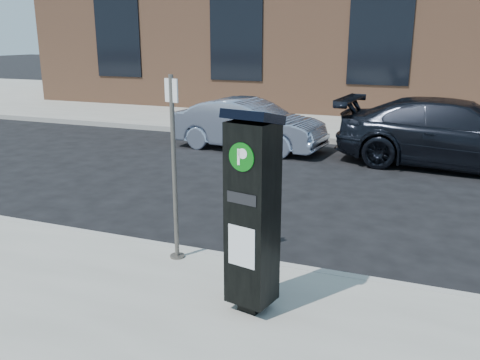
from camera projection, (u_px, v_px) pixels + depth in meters
The scene contains 9 objects.
ground at pixel (248, 269), 6.35m from camera, with size 120.00×120.00×0.00m, color black.
sidewalk_far at pixel (381, 112), 18.85m from camera, with size 60.00×12.00×0.15m, color gray.
curb_near at pixel (247, 264), 6.31m from camera, with size 60.00×0.12×0.16m, color #9E9B93.
curb_far at pixel (354, 143), 13.50m from camera, with size 60.00×0.12×0.16m, color #9E9B93.
building at pixel (398, 1), 20.42m from camera, with size 28.00×10.05×8.25m.
parking_kiosk at pixel (252, 211), 4.85m from camera, with size 0.54×0.50×2.03m.
sign_pole at pixel (174, 171), 6.03m from camera, with size 0.19×0.18×2.24m.
car_silver at pixel (249, 125), 12.89m from camera, with size 1.35×3.88×1.28m, color #8A96B0.
car_dark at pixel (456, 134), 11.07m from camera, with size 2.09×5.13×1.49m, color black.
Camera 1 is at (2.04, -5.43, 2.80)m, focal length 38.00 mm.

